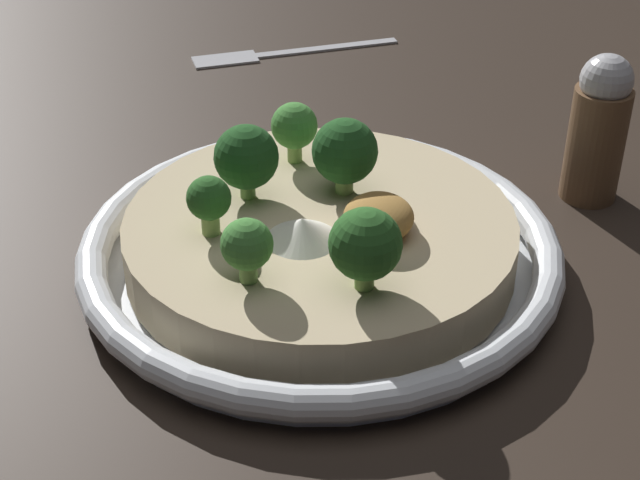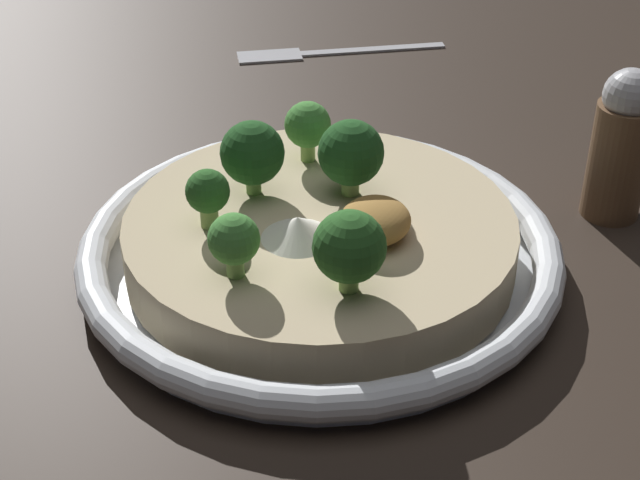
% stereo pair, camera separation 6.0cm
% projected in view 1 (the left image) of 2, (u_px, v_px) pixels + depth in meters
% --- Properties ---
extents(ground_plane, '(6.00, 6.00, 0.00)m').
position_uv_depth(ground_plane, '(320.00, 269.00, 0.62)').
color(ground_plane, '#2D231C').
extents(risotto_bowl, '(0.30, 0.30, 0.04)m').
position_uv_depth(risotto_bowl, '(320.00, 247.00, 0.61)').
color(risotto_bowl, silver).
rests_on(risotto_bowl, ground_plane).
extents(cheese_sprinkle, '(0.04, 0.04, 0.01)m').
position_uv_depth(cheese_sprinkle, '(302.00, 229.00, 0.57)').
color(cheese_sprinkle, white).
rests_on(cheese_sprinkle, risotto_bowl).
extents(crispy_onion_garnish, '(0.05, 0.04, 0.02)m').
position_uv_depth(crispy_onion_garnish, '(379.00, 217.00, 0.58)').
color(crispy_onion_garnish, '#A37538').
rests_on(crispy_onion_garnish, risotto_bowl).
extents(broccoli_front_left, '(0.04, 0.04, 0.05)m').
position_uv_depth(broccoli_front_left, '(365.00, 245.00, 0.52)').
color(broccoli_front_left, '#759E4C').
rests_on(broccoli_front_left, risotto_bowl).
extents(broccoli_back, '(0.04, 0.04, 0.05)m').
position_uv_depth(broccoli_back, '(246.00, 158.00, 0.60)').
color(broccoli_back, '#668E47').
rests_on(broccoli_back, risotto_bowl).
extents(broccoli_right, '(0.04, 0.04, 0.05)m').
position_uv_depth(broccoli_right, '(345.00, 152.00, 0.61)').
color(broccoli_right, '#84A856').
rests_on(broccoli_right, risotto_bowl).
extents(broccoli_back_right, '(0.03, 0.03, 0.04)m').
position_uv_depth(broccoli_back_right, '(294.00, 127.00, 0.64)').
color(broccoli_back_right, '#84A856').
rests_on(broccoli_back_right, risotto_bowl).
extents(broccoli_back_left, '(0.03, 0.03, 0.04)m').
position_uv_depth(broccoli_back_left, '(209.00, 200.00, 0.57)').
color(broccoli_back_left, '#84A856').
rests_on(broccoli_back_left, risotto_bowl).
extents(broccoli_left, '(0.03, 0.03, 0.04)m').
position_uv_depth(broccoli_left, '(247.00, 246.00, 0.53)').
color(broccoli_left, '#668E47').
rests_on(broccoli_left, risotto_bowl).
extents(fork_utensil, '(0.09, 0.19, 0.00)m').
position_uv_depth(fork_utensil, '(274.00, 53.00, 0.90)').
color(fork_utensil, '#B7B7BC').
rests_on(fork_utensil, ground_plane).
extents(pepper_shaker, '(0.04, 0.04, 0.11)m').
position_uv_depth(pepper_shaker, '(598.00, 128.00, 0.66)').
color(pepper_shaker, brown).
rests_on(pepper_shaker, ground_plane).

